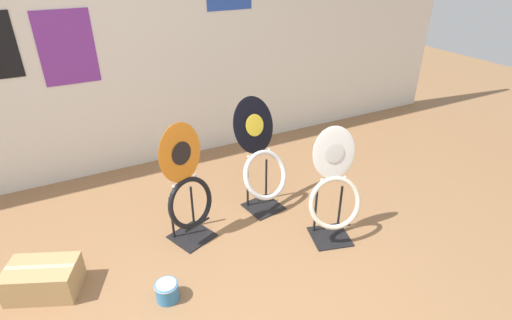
{
  "coord_description": "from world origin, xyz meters",
  "views": [
    {
      "loc": [
        -0.41,
        -1.28,
        1.97
      ],
      "look_at": [
        0.79,
        1.04,
        0.55
      ],
      "focal_mm": 28.0,
      "sensor_mm": 36.0,
      "label": 1
    }
  ],
  "objects_px": {
    "toilet_seat_display_white_plain": "(334,194)",
    "paint_can": "(167,291)",
    "storage_box": "(43,279)",
    "toilet_seat_display_jazz_black": "(261,160)",
    "toilet_seat_display_orange_sun": "(187,188)"
  },
  "relations": [
    {
      "from": "toilet_seat_display_white_plain",
      "to": "paint_can",
      "type": "height_order",
      "value": "toilet_seat_display_white_plain"
    },
    {
      "from": "toilet_seat_display_white_plain",
      "to": "storage_box",
      "type": "height_order",
      "value": "toilet_seat_display_white_plain"
    },
    {
      "from": "toilet_seat_display_orange_sun",
      "to": "toilet_seat_display_jazz_black",
      "type": "height_order",
      "value": "toilet_seat_display_jazz_black"
    },
    {
      "from": "paint_can",
      "to": "storage_box",
      "type": "xyz_separation_m",
      "value": [
        -0.68,
        0.42,
        0.03
      ]
    },
    {
      "from": "paint_can",
      "to": "toilet_seat_display_orange_sun",
      "type": "bearing_deg",
      "value": 56.79
    },
    {
      "from": "toilet_seat_display_white_plain",
      "to": "toilet_seat_display_orange_sun",
      "type": "bearing_deg",
      "value": 152.61
    },
    {
      "from": "toilet_seat_display_white_plain",
      "to": "paint_can",
      "type": "bearing_deg",
      "value": -178.83
    },
    {
      "from": "toilet_seat_display_white_plain",
      "to": "storage_box",
      "type": "xyz_separation_m",
      "value": [
        -1.95,
        0.4,
        -0.29
      ]
    },
    {
      "from": "storage_box",
      "to": "paint_can",
      "type": "bearing_deg",
      "value": -32.0
    },
    {
      "from": "toilet_seat_display_white_plain",
      "to": "paint_can",
      "type": "distance_m",
      "value": 1.31
    },
    {
      "from": "toilet_seat_display_jazz_black",
      "to": "toilet_seat_display_orange_sun",
      "type": "bearing_deg",
      "value": -169.58
    },
    {
      "from": "toilet_seat_display_orange_sun",
      "to": "toilet_seat_display_white_plain",
      "type": "bearing_deg",
      "value": -27.39
    },
    {
      "from": "toilet_seat_display_white_plain",
      "to": "paint_can",
      "type": "xyz_separation_m",
      "value": [
        -1.27,
        -0.03,
        -0.32
      ]
    },
    {
      "from": "toilet_seat_display_white_plain",
      "to": "paint_can",
      "type": "relative_size",
      "value": 5.83
    },
    {
      "from": "toilet_seat_display_jazz_black",
      "to": "toilet_seat_display_white_plain",
      "type": "distance_m",
      "value": 0.67
    }
  ]
}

